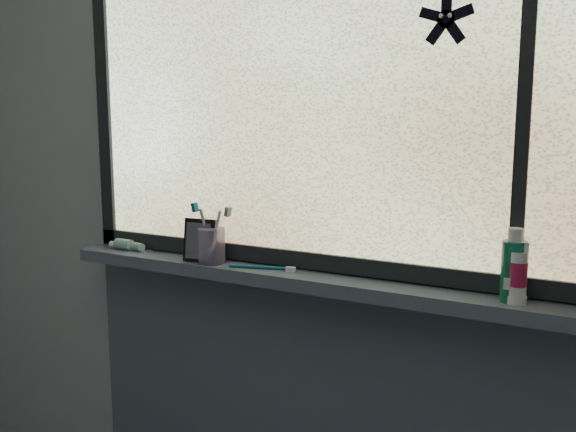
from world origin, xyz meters
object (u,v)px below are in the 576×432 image
at_px(vanity_mirror, 200,240).
at_px(toothbrush_cup, 212,246).
at_px(mouthwash_bottle, 514,265).
at_px(cream_tube, 518,271).

distance_m(vanity_mirror, toothbrush_cup, 0.04).
bearing_deg(mouthwash_bottle, toothbrush_cup, -178.84).
bearing_deg(cream_tube, toothbrush_cup, -179.80).
relative_size(vanity_mirror, cream_tube, 1.23).
bearing_deg(mouthwash_bottle, cream_tube, -49.34).
relative_size(toothbrush_cup, cream_tube, 1.00).
distance_m(vanity_mirror, mouthwash_bottle, 0.94).
bearing_deg(vanity_mirror, toothbrush_cup, -3.53).
relative_size(mouthwash_bottle, cream_tube, 1.38).
bearing_deg(cream_tube, vanity_mirror, -179.70).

